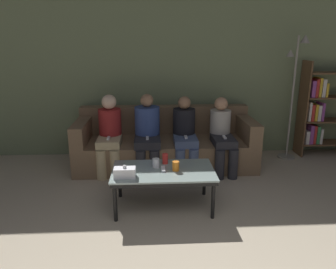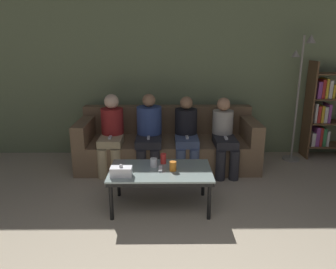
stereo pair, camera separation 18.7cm
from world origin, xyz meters
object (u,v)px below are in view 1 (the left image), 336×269
cup_near_left (176,166)px  standing_lamp (295,85)px  couch (165,145)px  cup_far_center (156,163)px  bookshelf (324,110)px  seated_person_left_end (110,132)px  coffee_table (163,173)px  cup_near_right (165,159)px  seated_person_right_end (222,133)px  game_remote (163,169)px  tissue_box (125,172)px  seated_person_mid_left (147,131)px  seated_person_mid_right (185,132)px

cup_near_left → standing_lamp: (1.89, 1.51, 0.65)m
couch → cup_far_center: size_ratio=25.95×
bookshelf → seated_person_left_end: bookshelf is taller
coffee_table → cup_near_right: (0.03, 0.19, 0.10)m
cup_near_right → cup_far_center: bearing=-136.9°
couch → coffee_table: (-0.09, -1.32, 0.10)m
standing_lamp → seated_person_right_end: 1.37m
cup_far_center → standing_lamp: standing_lamp is taller
coffee_table → cup_near_right: 0.21m
coffee_table → game_remote: size_ratio=7.32×
tissue_box → bookshelf: bearing=30.9°
seated_person_mid_left → cup_near_right: bearing=-77.5°
cup_near_right → seated_person_right_end: bearing=46.3°
cup_near_left → cup_near_right: 0.24m
seated_person_right_end → tissue_box: bearing=-135.7°
tissue_box → bookshelf: (3.01, 1.80, 0.23)m
game_remote → seated_person_left_end: 1.31m
bookshelf → tissue_box: bearing=-149.1°
cup_near_right → seated_person_right_end: seated_person_right_end is taller
cup_near_right → cup_far_center: (-0.11, -0.10, -0.01)m
cup_near_right → seated_person_right_end: 1.21m
tissue_box → seated_person_right_end: size_ratio=0.22×
couch → seated_person_mid_left: seated_person_mid_left is taller
coffee_table → seated_person_right_end: (0.87, 1.06, 0.13)m
tissue_box → game_remote: bearing=23.3°
standing_lamp → seated_person_mid_right: 1.82m
coffee_table → seated_person_right_end: 1.38m
tissue_box → cup_near_right: bearing=39.9°
coffee_table → standing_lamp: bearing=36.3°
game_remote → seated_person_mid_left: size_ratio=0.14×
coffee_table → cup_near_right: cup_near_right is taller
seated_person_left_end → tissue_box: bearing=-77.0°
couch → cup_far_center: (-0.16, -1.23, 0.19)m
cup_far_center → bookshelf: (2.68, 1.54, 0.23)m
bookshelf → seated_person_mid_left: 2.83m
bookshelf → seated_person_mid_left: bookshelf is taller
coffee_table → cup_near_right: size_ratio=9.47×
seated_person_left_end → seated_person_mid_left: 0.52m
coffee_table → cup_near_left: 0.17m
tissue_box → couch: bearing=71.9°
coffee_table → cup_near_left: cup_near_left is taller
cup_far_center → game_remote: 0.12m
couch → seated_person_right_end: size_ratio=2.50×
coffee_table → couch: bearing=86.2°
cup_near_right → seated_person_left_end: bearing=128.4°
cup_near_right → seated_person_mid_left: size_ratio=0.11×
cup_near_right → standing_lamp: standing_lamp is taller
couch → coffee_table: bearing=-93.8°
couch → tissue_box: 1.58m
seated_person_mid_right → cup_far_center: bearing=-112.9°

